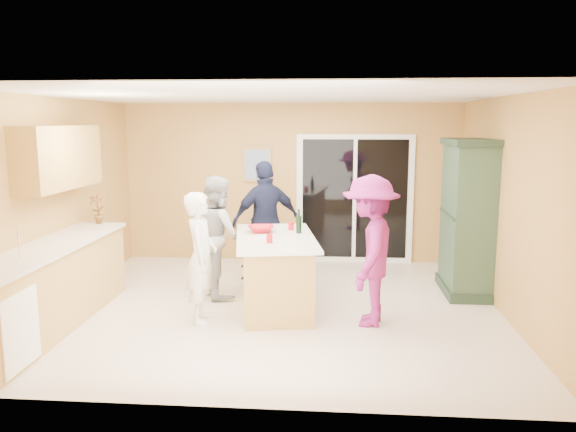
# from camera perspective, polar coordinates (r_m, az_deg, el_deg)

# --- Properties ---
(floor) EXTENTS (5.50, 5.50, 0.00)m
(floor) POSITION_cam_1_polar(r_m,az_deg,el_deg) (7.10, -1.29, -9.31)
(floor) COLOR silver
(floor) RESTS_ON ground
(ceiling) EXTENTS (5.50, 5.00, 0.10)m
(ceiling) POSITION_cam_1_polar(r_m,az_deg,el_deg) (6.73, -1.37, 12.15)
(ceiling) COLOR white
(ceiling) RESTS_ON wall_back
(wall_back) EXTENTS (5.50, 0.10, 2.60)m
(wall_back) POSITION_cam_1_polar(r_m,az_deg,el_deg) (9.26, 0.28, 3.37)
(wall_back) COLOR #DDBA5B
(wall_back) RESTS_ON ground
(wall_front) EXTENTS (5.50, 0.10, 2.60)m
(wall_front) POSITION_cam_1_polar(r_m,az_deg,el_deg) (4.35, -4.75, -3.65)
(wall_front) COLOR #DDBA5B
(wall_front) RESTS_ON ground
(wall_left) EXTENTS (0.10, 5.00, 2.60)m
(wall_left) POSITION_cam_1_polar(r_m,az_deg,el_deg) (7.59, -22.47, 1.29)
(wall_left) COLOR #DDBA5B
(wall_left) RESTS_ON ground
(wall_right) EXTENTS (0.10, 5.00, 2.60)m
(wall_right) POSITION_cam_1_polar(r_m,az_deg,el_deg) (7.06, 21.47, 0.79)
(wall_right) COLOR #DDBA5B
(wall_right) RESTS_ON ground
(left_cabinet_run) EXTENTS (0.65, 3.05, 1.24)m
(left_cabinet_run) POSITION_cam_1_polar(r_m,az_deg,el_deg) (6.71, -23.77, -7.13)
(left_cabinet_run) COLOR tan
(left_cabinet_run) RESTS_ON floor
(upper_cabinets) EXTENTS (0.35, 1.60, 0.75)m
(upper_cabinets) POSITION_cam_1_polar(r_m,az_deg,el_deg) (7.28, -22.24, 5.54)
(upper_cabinets) COLOR tan
(upper_cabinets) RESTS_ON wall_left
(sliding_door) EXTENTS (1.90, 0.07, 2.10)m
(sliding_door) POSITION_cam_1_polar(r_m,az_deg,el_deg) (9.24, 6.77, 1.72)
(sliding_door) COLOR white
(sliding_door) RESTS_ON floor
(framed_picture) EXTENTS (0.46, 0.04, 0.56)m
(framed_picture) POSITION_cam_1_polar(r_m,az_deg,el_deg) (9.27, -3.14, 5.22)
(framed_picture) COLOR #A38751
(framed_picture) RESTS_ON wall_back
(kitchen_island) EXTENTS (1.21, 1.86, 0.91)m
(kitchen_island) POSITION_cam_1_polar(r_m,az_deg,el_deg) (6.97, -1.27, -5.98)
(kitchen_island) COLOR tan
(kitchen_island) RESTS_ON floor
(green_hutch) EXTENTS (0.60, 1.13, 2.08)m
(green_hutch) POSITION_cam_1_polar(r_m,az_deg,el_deg) (7.86, 17.73, -0.30)
(green_hutch) COLOR #1E3122
(green_hutch) RESTS_ON floor
(woman_white) EXTENTS (0.43, 0.59, 1.51)m
(woman_white) POSITION_cam_1_polar(r_m,az_deg,el_deg) (6.52, -8.81, -4.19)
(woman_white) COLOR white
(woman_white) RESTS_ON floor
(woman_grey) EXTENTS (0.92, 0.98, 1.61)m
(woman_grey) POSITION_cam_1_polar(r_m,az_deg,el_deg) (7.48, -7.07, -2.03)
(woman_grey) COLOR #B0B1B3
(woman_grey) RESTS_ON floor
(woman_navy) EXTENTS (1.10, 0.86, 1.75)m
(woman_navy) POSITION_cam_1_polar(r_m,az_deg,el_deg) (8.11, -2.23, -0.55)
(woman_navy) COLOR #1A2239
(woman_navy) RESTS_ON floor
(woman_magenta) EXTENTS (0.83, 1.20, 1.71)m
(woman_magenta) POSITION_cam_1_polar(r_m,az_deg,el_deg) (6.41, 8.32, -3.50)
(woman_magenta) COLOR #851D67
(woman_magenta) RESTS_ON floor
(serving_bowl) EXTENTS (0.38, 0.38, 0.08)m
(serving_bowl) POSITION_cam_1_polar(r_m,az_deg,el_deg) (7.13, -2.77, -1.32)
(serving_bowl) COLOR #B2131B
(serving_bowl) RESTS_ON kitchen_island
(tulip_vase) EXTENTS (0.22, 0.15, 0.41)m
(tulip_vase) POSITION_cam_1_polar(r_m,az_deg,el_deg) (7.95, -18.76, 0.71)
(tulip_vase) COLOR #B31811
(tulip_vase) RESTS_ON left_cabinet_run
(tumbler_near) EXTENTS (0.08, 0.08, 0.10)m
(tumbler_near) POSITION_cam_1_polar(r_m,az_deg,el_deg) (6.49, -1.90, -2.29)
(tumbler_near) COLOR #B2131B
(tumbler_near) RESTS_ON kitchen_island
(tumbler_far) EXTENTS (0.08, 0.08, 0.11)m
(tumbler_far) POSITION_cam_1_polar(r_m,az_deg,el_deg) (7.26, 0.31, -1.01)
(tumbler_far) COLOR #B2131B
(tumbler_far) RESTS_ON kitchen_island
(wine_bottle) EXTENTS (0.07, 0.07, 0.30)m
(wine_bottle) POSITION_cam_1_polar(r_m,az_deg,el_deg) (7.04, 1.10, -0.80)
(wine_bottle) COLOR black
(wine_bottle) RESTS_ON kitchen_island
(white_plate) EXTENTS (0.26, 0.26, 0.02)m
(white_plate) POSITION_cam_1_polar(r_m,az_deg,el_deg) (6.80, -2.33, -2.13)
(white_plate) COLOR silver
(white_plate) RESTS_ON kitchen_island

